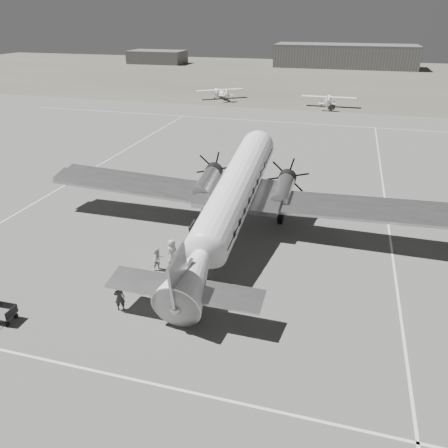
{
  "coord_description": "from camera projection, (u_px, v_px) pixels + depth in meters",
  "views": [
    {
      "loc": [
        7.81,
        -27.25,
        15.21
      ],
      "look_at": [
        0.57,
        -1.43,
        2.2
      ],
      "focal_mm": 35.0,
      "sensor_mm": 36.0,
      "label": 1
    }
  ],
  "objects": [
    {
      "name": "taxi_line_near",
      "position": [
        138.0,
        381.0,
        20.01
      ],
      "size": [
        60.0,
        0.15,
        0.01
      ],
      "primitive_type": "cube",
      "color": "silver",
      "rests_on": "ground"
    },
    {
      "name": "taxi_line_right",
      "position": [
        394.0,
        265.0,
        29.22
      ],
      "size": [
        0.15,
        80.0,
        0.01
      ],
      "primitive_type": "cube",
      "color": "silver",
      "rests_on": "ground"
    },
    {
      "name": "ramp_agent",
      "position": [
        158.0,
        259.0,
        28.27
      ],
      "size": [
        0.95,
        1.01,
        1.66
      ],
      "primitive_type": "imported",
      "rotation": [
        0.0,
        0.0,
        1.03
      ],
      "color": "silver",
      "rests_on": "ground"
    },
    {
      "name": "passenger",
      "position": [
        172.0,
        252.0,
        29.01
      ],
      "size": [
        0.85,
        1.01,
        1.76
      ],
      "primitive_type": "imported",
      "rotation": [
        0.0,
        0.0,
        1.17
      ],
      "color": "#AFAFAD",
      "rests_on": "ground"
    },
    {
      "name": "hangar_main",
      "position": [
        345.0,
        56.0,
        133.44
      ],
      "size": [
        42.0,
        14.0,
        6.6
      ],
      "color": "slate",
      "rests_on": "ground"
    },
    {
      "name": "light_plane_left",
      "position": [
        221.0,
        94.0,
        85.03
      ],
      "size": [
        12.08,
        11.59,
        1.96
      ],
      "primitive_type": null,
      "rotation": [
        0.0,
        0.0,
        0.59
      ],
      "color": "white",
      "rests_on": "ground"
    },
    {
      "name": "light_plane_right",
      "position": [
        328.0,
        101.0,
        77.53
      ],
      "size": [
        9.72,
        7.9,
        2.01
      ],
      "primitive_type": null,
      "rotation": [
        0.0,
        0.0,
        0.0
      ],
      "color": "white",
      "rests_on": "ground"
    },
    {
      "name": "grass_infield",
      "position": [
        321.0,
        77.0,
        114.44
      ],
      "size": [
        260.0,
        90.0,
        0.01
      ],
      "primitive_type": "cube",
      "color": "#5C5A4E",
      "rests_on": "ground"
    },
    {
      "name": "taxi_line_horizon",
      "position": [
        293.0,
        123.0,
        66.79
      ],
      "size": [
        90.0,
        0.15,
        0.01
      ],
      "primitive_type": "cube",
      "color": "silver",
      "rests_on": "ground"
    },
    {
      "name": "shed_secondary",
      "position": [
        157.0,
        57.0,
        144.24
      ],
      "size": [
        18.0,
        10.0,
        4.0
      ],
      "primitive_type": "cube",
      "color": "#535353",
      "rests_on": "ground"
    },
    {
      "name": "baggage_cart_near",
      "position": [
        151.0,
        285.0,
        26.28
      ],
      "size": [
        1.56,
        1.18,
        0.82
      ],
      "primitive_type": null,
      "rotation": [
        0.0,
        0.0,
        0.11
      ],
      "color": "#535353",
      "rests_on": "ground"
    },
    {
      "name": "baggage_cart_far",
      "position": [
        1.0,
        313.0,
        23.75
      ],
      "size": [
        1.63,
        1.16,
        0.91
      ],
      "primitive_type": null,
      "rotation": [
        0.0,
        0.0,
        0.02
      ],
      "color": "#535353",
      "rests_on": "ground"
    },
    {
      "name": "taxi_line_left",
      "position": [
        81.0,
        176.0,
        45.17
      ],
      "size": [
        0.15,
        60.0,
        0.01
      ],
      "primitive_type": "cube",
      "color": "silver",
      "rests_on": "ground"
    },
    {
      "name": "dc3_airliner",
      "position": [
        232.0,
        202.0,
        31.17
      ],
      "size": [
        32.33,
        22.68,
        6.09
      ],
      "primitive_type": null,
      "rotation": [
        0.0,
        0.0,
        -0.02
      ],
      "color": "silver",
      "rests_on": "ground"
    },
    {
      "name": "ground",
      "position": [
        222.0,
        242.0,
        32.14
      ],
      "size": [
        260.0,
        260.0,
        0.0
      ],
      "primitive_type": "plane",
      "color": "slate",
      "rests_on": "ground"
    },
    {
      "name": "ground_crew",
      "position": [
        120.0,
        298.0,
        24.45
      ],
      "size": [
        0.7,
        0.58,
        1.63
      ],
      "primitive_type": "imported",
      "rotation": [
        0.0,
        0.0,
        3.53
      ],
      "color": "#2D2D2D",
      "rests_on": "ground"
    }
  ]
}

